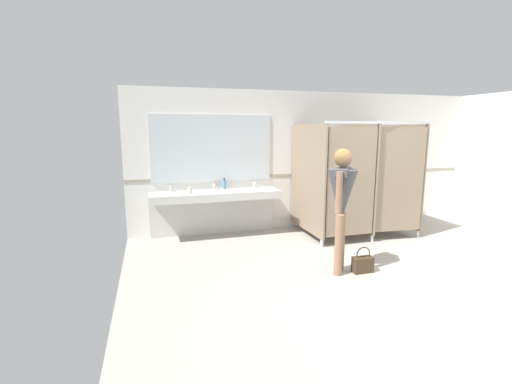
# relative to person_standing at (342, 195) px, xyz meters

# --- Properties ---
(ground_plane) EXTENTS (7.56, 6.42, 0.10)m
(ground_plane) POSITION_rel_person_standing_xyz_m (0.89, -0.49, -1.14)
(ground_plane) COLOR #9E998E
(wall_back) EXTENTS (7.56, 0.12, 2.68)m
(wall_back) POSITION_rel_person_standing_xyz_m (0.89, 2.48, 0.25)
(wall_back) COLOR silver
(wall_back) RESTS_ON ground_plane
(wall_back_tile_band) EXTENTS (7.56, 0.01, 0.06)m
(wall_back_tile_band) POSITION_rel_person_standing_xyz_m (0.89, 2.41, -0.04)
(wall_back_tile_band) COLOR #9E937F
(wall_back_tile_band) RESTS_ON wall_back
(vanity_counter) EXTENTS (2.33, 0.57, 0.96)m
(vanity_counter) POSITION_rel_person_standing_xyz_m (-1.32, 2.20, -0.46)
(vanity_counter) COLOR silver
(vanity_counter) RESTS_ON ground_plane
(mirror_panel) EXTENTS (2.23, 0.02, 1.22)m
(mirror_panel) POSITION_rel_person_standing_xyz_m (-1.32, 2.40, 0.52)
(mirror_panel) COLOR silver
(mirror_panel) RESTS_ON wall_back
(bathroom_stalls) EXTENTS (2.01, 1.43, 2.08)m
(bathroom_stalls) POSITION_rel_person_standing_xyz_m (1.25, 1.49, 0.00)
(bathroom_stalls) COLOR #84705B
(bathroom_stalls) RESTS_ON ground_plane
(person_standing) EXTENTS (0.56, 0.56, 1.71)m
(person_standing) POSITION_rel_person_standing_xyz_m (0.00, 0.00, 0.00)
(person_standing) COLOR #8C664C
(person_standing) RESTS_ON ground_plane
(handbag) EXTENTS (0.29, 0.13, 0.37)m
(handbag) POSITION_rel_person_standing_xyz_m (0.32, -0.09, -0.97)
(handbag) COLOR #3F2D1E
(handbag) RESTS_ON ground_plane
(soap_dispenser) EXTENTS (0.07, 0.07, 0.21)m
(soap_dispenser) POSITION_rel_person_standing_xyz_m (-1.13, 2.28, -0.15)
(soap_dispenser) COLOR teal
(soap_dispenser) RESTS_ON vanity_counter
(paper_cup) EXTENTS (0.07, 0.07, 0.11)m
(paper_cup) POSITION_rel_person_standing_xyz_m (-1.79, 2.05, -0.18)
(paper_cup) COLOR beige
(paper_cup) RESTS_ON vanity_counter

